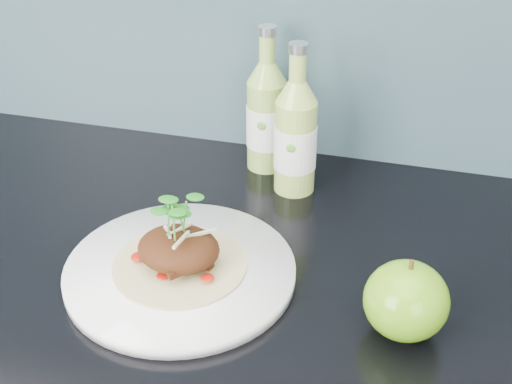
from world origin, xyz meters
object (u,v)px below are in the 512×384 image
Objects in this scene: dinner_plate at (180,272)px; green_apple at (406,301)px; cider_bottle_left at (267,116)px; cider_bottle_right at (296,137)px.

dinner_plate is 0.28m from green_apple.
green_apple is at bearing -5.43° from dinner_plate.
cider_bottle_left is (-0.24, 0.32, 0.04)m from green_apple.
green_apple reaches higher than dinner_plate.
cider_bottle_left is at bearing 126.67° from green_apple.
cider_bottle_left is at bearing 83.62° from dinner_plate.
dinner_plate is 0.31m from cider_bottle_left.
dinner_plate is 3.54× the size of green_apple.
dinner_plate is at bearing -122.31° from cider_bottle_right.
cider_bottle_right reaches higher than green_apple.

